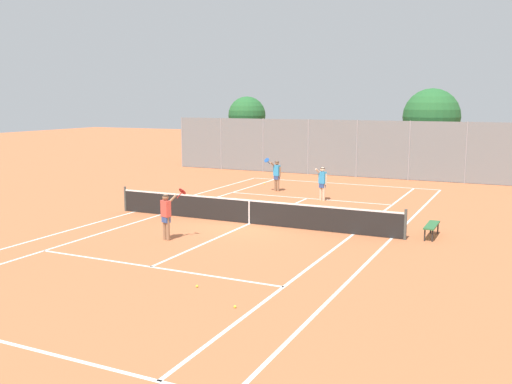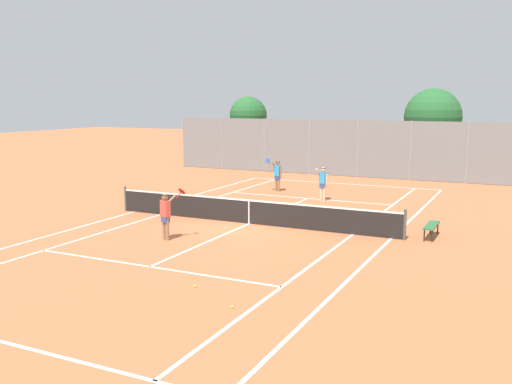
% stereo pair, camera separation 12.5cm
% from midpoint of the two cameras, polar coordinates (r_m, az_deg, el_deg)
% --- Properties ---
extents(ground_plane, '(120.00, 120.00, 0.00)m').
position_cam_midpoint_polar(ground_plane, '(22.10, -0.85, -3.20)').
color(ground_plane, '#BC663D').
extents(court_line_markings, '(11.10, 23.90, 0.01)m').
position_cam_midpoint_polar(court_line_markings, '(22.10, -0.85, -3.19)').
color(court_line_markings, silver).
rests_on(court_line_markings, ground).
extents(tennis_net, '(12.00, 0.10, 1.07)m').
position_cam_midpoint_polar(tennis_net, '(22.00, -0.85, -1.90)').
color(tennis_net, '#474C47').
rests_on(tennis_net, ground).
extents(player_near_side, '(0.83, 0.69, 1.77)m').
position_cam_midpoint_polar(player_near_side, '(19.63, -9.14, -2.13)').
color(player_near_side, '#936B4C').
rests_on(player_near_side, ground).
extents(player_far_left, '(0.80, 0.71, 1.77)m').
position_cam_midpoint_polar(player_far_left, '(29.85, 1.96, 1.84)').
color(player_far_left, '#936B4C').
rests_on(player_far_left, ground).
extents(player_far_right, '(0.53, 0.47, 1.60)m').
position_cam_midpoint_polar(player_far_right, '(27.22, 6.53, 1.04)').
color(player_far_right, beige).
rests_on(player_far_right, ground).
extents(loose_tennis_ball_0, '(0.07, 0.07, 0.07)m').
position_cam_midpoint_polar(loose_tennis_ball_0, '(14.85, -6.17, -9.34)').
color(loose_tennis_ball_0, '#D1DB33').
rests_on(loose_tennis_ball_0, ground).
extents(loose_tennis_ball_1, '(0.07, 0.07, 0.07)m').
position_cam_midpoint_polar(loose_tennis_ball_1, '(32.51, 0.75, 0.86)').
color(loose_tennis_ball_1, '#D1DB33').
rests_on(loose_tennis_ball_1, ground).
extents(loose_tennis_ball_2, '(0.07, 0.07, 0.07)m').
position_cam_midpoint_polar(loose_tennis_ball_2, '(13.40, -2.39, -11.39)').
color(loose_tennis_ball_2, '#D1DB33').
rests_on(loose_tennis_ball_2, ground).
extents(loose_tennis_ball_3, '(0.07, 0.07, 0.07)m').
position_cam_midpoint_polar(loose_tennis_ball_3, '(25.28, -7.91, -1.63)').
color(loose_tennis_ball_3, '#D1DB33').
rests_on(loose_tennis_ball_3, ground).
extents(courtside_bench, '(0.36, 1.50, 0.47)m').
position_cam_midpoint_polar(courtside_bench, '(20.76, 17.00, -3.26)').
color(courtside_bench, '#2D6638').
rests_on(courtside_bench, ground).
extents(back_fence, '(25.63, 0.08, 3.53)m').
position_cam_midpoint_polar(back_fence, '(35.87, 9.95, 4.30)').
color(back_fence, gray).
rests_on(back_fence, ground).
extents(tree_behind_left, '(2.65, 2.65, 4.99)m').
position_cam_midpoint_polar(tree_behind_left, '(40.72, -0.98, 7.52)').
color(tree_behind_left, brown).
rests_on(tree_behind_left, ground).
extents(tree_behind_right, '(3.57, 3.57, 5.47)m').
position_cam_midpoint_polar(tree_behind_right, '(37.97, 16.95, 7.09)').
color(tree_behind_right, brown).
rests_on(tree_behind_right, ground).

